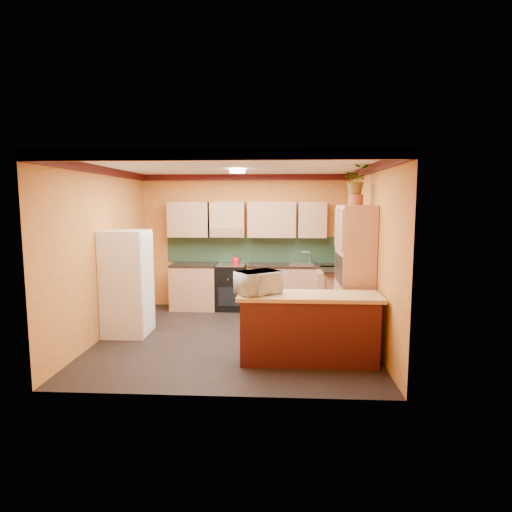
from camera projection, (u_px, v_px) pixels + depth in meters
The scene contains 15 objects.
room_shell at pixel (237, 206), 6.86m from camera, with size 4.24×4.24×2.72m.
base_cabinets_back at pixel (262, 288), 8.55m from camera, with size 3.65×0.60×0.88m, color tan.
countertop_back at pixel (262, 265), 8.49m from camera, with size 3.65×0.62×0.04m, color black.
stove at pixel (231, 287), 8.58m from camera, with size 0.58×0.58×0.91m, color black.
kettle at pixel (236, 260), 8.46m from camera, with size 0.17×0.17×0.18m, color #AF0B19, non-canonical shape.
sink at pixel (301, 264), 8.45m from camera, with size 0.48×0.40×0.03m, color silver.
base_cabinets_right at pixel (338, 294), 7.96m from camera, with size 0.60×0.80×0.88m, color tan.
countertop_right at pixel (338, 270), 7.90m from camera, with size 0.62×0.80×0.04m, color black.
fridge at pixel (127, 283), 6.89m from camera, with size 0.68×0.66×1.70m, color white.
pantry at pixel (354, 274), 6.52m from camera, with size 0.48×0.90×2.10m, color tan.
fern_pot at pixel (356, 200), 6.43m from camera, with size 0.22×0.22×0.16m, color #973E24.
fern at pixel (356, 180), 6.39m from camera, with size 0.39×0.34×0.43m, color tan.
breakfast_bar at pixel (308, 330), 5.74m from camera, with size 1.80×0.55×0.88m, color #4C1911.
bar_top at pixel (309, 296), 5.68m from camera, with size 1.90×0.65×0.05m, color tan.
microwave at pixel (258, 282), 5.70m from camera, with size 0.55×0.37×0.31m, color white.
Camera 1 is at (0.70, -6.60, 2.15)m, focal length 30.00 mm.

